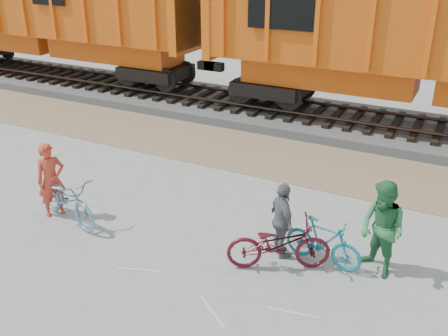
{
  "coord_description": "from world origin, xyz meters",
  "views": [
    {
      "loc": [
        4.03,
        -7.0,
        5.63
      ],
      "look_at": [
        -0.38,
        1.5,
        1.33
      ],
      "focal_mm": 40.0,
      "sensor_mm": 36.0,
      "label": 1
    }
  ],
  "objects": [
    {
      "name": "hopper_car_center",
      "position": [
        2.69,
        9.0,
        3.01
      ],
      "size": [
        14.0,
        3.13,
        4.65
      ],
      "color": "black",
      "rests_on": "track"
    },
    {
      "name": "ground",
      "position": [
        0.0,
        0.0,
        0.0
      ],
      "size": [
        120.0,
        120.0,
        0.0
      ],
      "primitive_type": "plane",
      "color": "#9E9E99",
      "rests_on": "ground"
    },
    {
      "name": "gravel_strip",
      "position": [
        0.0,
        5.5,
        0.01
      ],
      "size": [
        120.0,
        3.0,
        0.02
      ],
      "primitive_type": "cube",
      "color": "#92785A",
      "rests_on": "ground"
    },
    {
      "name": "track",
      "position": [
        0.0,
        9.0,
        0.47
      ],
      "size": [
        120.0,
        2.6,
        0.24
      ],
      "color": "black",
      "rests_on": "ballast_bed"
    },
    {
      "name": "person_solo",
      "position": [
        -3.98,
        0.1,
        0.85
      ],
      "size": [
        0.67,
        0.74,
        1.71
      ],
      "primitive_type": "imported",
      "rotation": [
        0.0,
        0.0,
        1.02
      ],
      "color": "red",
      "rests_on": "ground"
    },
    {
      "name": "person_man",
      "position": [
        3.0,
        1.22,
        0.92
      ],
      "size": [
        1.14,
        1.08,
        1.85
      ],
      "primitive_type": "imported",
      "rotation": [
        0.0,
        0.0,
        -0.6
      ],
      "color": "#2F7743",
      "rests_on": "ground"
    },
    {
      "name": "hopper_car_left",
      "position": [
        -12.31,
        9.0,
        3.01
      ],
      "size": [
        14.0,
        3.13,
        4.65
      ],
      "color": "black",
      "rests_on": "track"
    },
    {
      "name": "ballast_bed",
      "position": [
        0.0,
        9.0,
        0.15
      ],
      "size": [
        120.0,
        4.0,
        0.3
      ],
      "primitive_type": "cube",
      "color": "slate",
      "rests_on": "ground"
    },
    {
      "name": "bicycle_maroon",
      "position": [
        1.29,
        0.5,
        0.51
      ],
      "size": [
        2.04,
        1.51,
        1.02
      ],
      "primitive_type": "imported",
      "rotation": [
        0.0,
        0.0,
        2.06
      ],
      "color": "#510F19",
      "rests_on": "ground"
    },
    {
      "name": "bicycle_teal",
      "position": [
        2.0,
        1.02,
        0.47
      ],
      "size": [
        1.6,
        0.64,
        0.94
      ],
      "primitive_type": "imported",
      "rotation": [
        0.0,
        0.0,
        1.44
      ],
      "color": "#137B8A",
      "rests_on": "ground"
    },
    {
      "name": "bicycle_blue",
      "position": [
        -3.48,
        0.0,
        0.54
      ],
      "size": [
        2.15,
        1.21,
        1.07
      ],
      "primitive_type": "imported",
      "rotation": [
        0.0,
        0.0,
        1.31
      ],
      "color": "#6693AF",
      "rests_on": "ground"
    },
    {
      "name": "person_woman",
      "position": [
        1.19,
        0.9,
        0.78
      ],
      "size": [
        0.91,
        0.93,
        1.56
      ],
      "primitive_type": "imported",
      "rotation": [
        0.0,
        0.0,
        2.33
      ],
      "color": "slate",
      "rests_on": "ground"
    }
  ]
}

